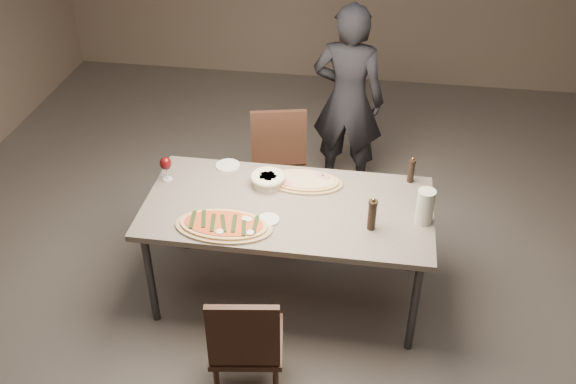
# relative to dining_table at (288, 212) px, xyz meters

# --- Properties ---
(room) EXTENTS (7.00, 7.00, 7.00)m
(room) POSITION_rel_dining_table_xyz_m (0.00, 0.00, 0.71)
(room) COLOR #5E5751
(room) RESTS_ON ground
(dining_table) EXTENTS (1.80, 0.90, 0.75)m
(dining_table) POSITION_rel_dining_table_xyz_m (0.00, 0.00, 0.00)
(dining_table) COLOR slate
(dining_table) RESTS_ON ground
(zucchini_pizza) EXTENTS (0.59, 0.33, 0.05)m
(zucchini_pizza) POSITION_rel_dining_table_xyz_m (-0.34, -0.28, 0.07)
(zucchini_pizza) COLOR tan
(zucchini_pizza) RESTS_ON dining_table
(ham_pizza) EXTENTS (0.51, 0.28, 0.04)m
(ham_pizza) POSITION_rel_dining_table_xyz_m (0.07, 0.25, 0.07)
(ham_pizza) COLOR tan
(ham_pizza) RESTS_ON dining_table
(bread_basket) EXTENTS (0.23, 0.23, 0.08)m
(bread_basket) POSITION_rel_dining_table_xyz_m (-0.16, 0.20, 0.11)
(bread_basket) COLOR beige
(bread_basket) RESTS_ON dining_table
(oil_dish) EXTENTS (0.13, 0.13, 0.02)m
(oil_dish) POSITION_rel_dining_table_xyz_m (-0.09, -0.18, 0.07)
(oil_dish) COLOR white
(oil_dish) RESTS_ON dining_table
(pepper_mill_left) EXTENTS (0.06, 0.06, 0.22)m
(pepper_mill_left) POSITION_rel_dining_table_xyz_m (0.52, -0.16, 0.16)
(pepper_mill_left) COLOR black
(pepper_mill_left) RESTS_ON dining_table
(pepper_mill_right) EXTENTS (0.05, 0.05, 0.19)m
(pepper_mill_right) POSITION_rel_dining_table_xyz_m (0.75, 0.38, 0.15)
(pepper_mill_right) COLOR black
(pepper_mill_right) RESTS_ON dining_table
(carafe) EXTENTS (0.11, 0.11, 0.22)m
(carafe) POSITION_rel_dining_table_xyz_m (0.83, -0.04, 0.17)
(carafe) COLOR silver
(carafe) RESTS_ON dining_table
(wine_glass) EXTENTS (0.08, 0.08, 0.17)m
(wine_glass) POSITION_rel_dining_table_xyz_m (-0.83, 0.16, 0.18)
(wine_glass) COLOR silver
(wine_glass) RESTS_ON dining_table
(side_plate) EXTENTS (0.16, 0.16, 0.01)m
(side_plate) POSITION_rel_dining_table_xyz_m (-0.47, 0.38, 0.06)
(side_plate) COLOR white
(side_plate) RESTS_ON dining_table
(chair_near) EXTENTS (0.45, 0.45, 0.84)m
(chair_near) POSITION_rel_dining_table_xyz_m (-0.10, -0.89, -0.22)
(chair_near) COLOR #3B2318
(chair_near) RESTS_ON ground
(chair_far) EXTENTS (0.52, 0.52, 0.92)m
(chair_far) POSITION_rel_dining_table_xyz_m (-0.18, 0.79, -0.18)
(chair_far) COLOR #3B2318
(chair_far) RESTS_ON ground
(diner) EXTENTS (0.62, 0.45, 1.58)m
(diner) POSITION_rel_dining_table_xyz_m (0.27, 1.40, 0.10)
(diner) COLOR black
(diner) RESTS_ON ground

